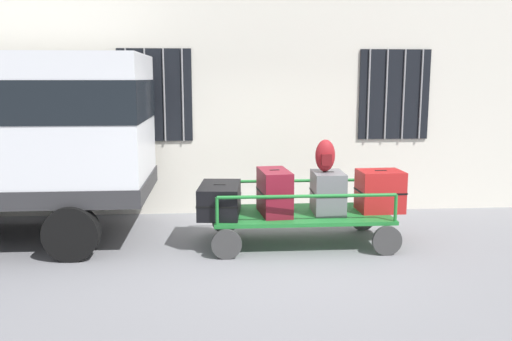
{
  "coord_description": "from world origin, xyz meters",
  "views": [
    {
      "loc": [
        -0.82,
        -6.68,
        2.27
      ],
      "look_at": [
        -0.28,
        0.56,
        1.04
      ],
      "focal_mm": 38.19,
      "sensor_mm": 36.0,
      "label": 1
    }
  ],
  "objects": [
    {
      "name": "suitcase_midleft_bottom",
      "position": [
        -0.03,
        0.53,
        0.74
      ],
      "size": [
        0.45,
        0.77,
        0.61
      ],
      "color": "maroon",
      "rests_on": "luggage_cart"
    },
    {
      "name": "suitcase_left_bottom",
      "position": [
        -0.78,
        0.55,
        0.65
      ],
      "size": [
        0.62,
        0.97,
        0.42
      ],
      "color": "black",
      "rests_on": "luggage_cart"
    },
    {
      "name": "backpack",
      "position": [
        0.66,
        0.56,
        1.23
      ],
      "size": [
        0.27,
        0.22,
        0.44
      ],
      "color": "maroon",
      "rests_on": "suitcase_center_bottom"
    },
    {
      "name": "cart_railing",
      "position": [
        0.34,
        0.56,
        0.75
      ],
      "size": [
        2.35,
        1.1,
        0.37
      ],
      "color": "#1E722D",
      "rests_on": "luggage_cart"
    },
    {
      "name": "building_wall",
      "position": [
        0.0,
        2.56,
        2.5
      ],
      "size": [
        12.0,
        0.38,
        5.0
      ],
      "color": "silver",
      "rests_on": "ground"
    },
    {
      "name": "suitcase_midright_bottom",
      "position": [
        1.46,
        0.59,
        0.72
      ],
      "size": [
        0.62,
        0.53,
        0.58
      ],
      "color": "#B21E1E",
      "rests_on": "luggage_cart"
    },
    {
      "name": "ground_plane",
      "position": [
        0.0,
        0.0,
        0.0
      ],
      "size": [
        40.0,
        40.0,
        0.0
      ],
      "primitive_type": "plane",
      "color": "gray"
    },
    {
      "name": "luggage_cart",
      "position": [
        0.34,
        0.56,
        0.37
      ],
      "size": [
        2.47,
        1.24,
        0.44
      ],
      "color": "#1E722D",
      "rests_on": "ground"
    },
    {
      "name": "suitcase_center_bottom",
      "position": [
        0.71,
        0.55,
        0.72
      ],
      "size": [
        0.44,
        0.61,
        0.57
      ],
      "color": "slate",
      "rests_on": "luggage_cart"
    }
  ]
}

